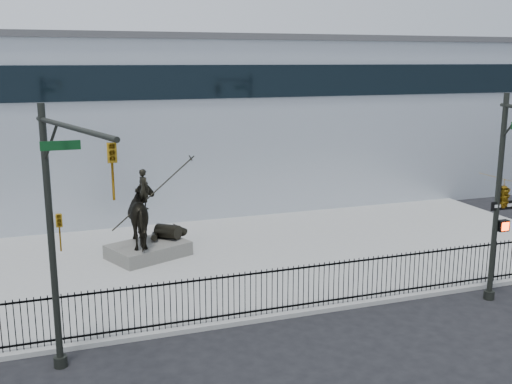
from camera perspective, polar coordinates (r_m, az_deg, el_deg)
name	(u,v)px	position (r m, az deg, el deg)	size (l,w,h in m)	color
ground	(304,331)	(18.61, 4.59, -13.09)	(120.00, 120.00, 0.00)	black
plaza	(235,258)	(24.67, -2.03, -6.33)	(30.00, 12.00, 0.15)	#999A97
building	(169,121)	(36.16, -8.28, 6.73)	(44.00, 14.00, 9.00)	silver
picket_fence	(289,289)	(19.31, 3.12, -9.18)	(22.10, 0.10, 1.50)	black
statue_plinth	(148,250)	(24.93, -10.22, -5.47)	(3.00, 2.06, 0.56)	#5C5954
equestrian_statue	(148,215)	(24.55, -10.23, -2.20)	(3.56, 2.98, 3.26)	black
traffic_signal_left	(61,229)	(15.22, -18.06, -3.34)	(1.52, 4.84, 7.00)	black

